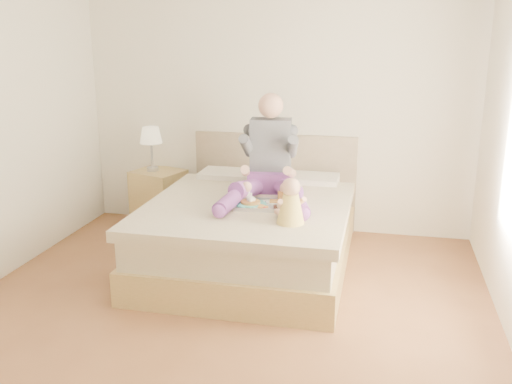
% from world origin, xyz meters
% --- Properties ---
extents(room, '(4.02, 4.22, 2.71)m').
position_xyz_m(room, '(0.08, 0.01, 1.51)').
color(room, brown).
rests_on(room, ground).
extents(bed, '(1.70, 2.18, 1.00)m').
position_xyz_m(bed, '(0.00, 1.08, 0.32)').
color(bed, '#A2864B').
rests_on(bed, ground).
extents(nightstand, '(0.60, 0.56, 0.59)m').
position_xyz_m(nightstand, '(-1.22, 1.88, 0.30)').
color(nightstand, '#A2864B').
rests_on(nightstand, ground).
extents(lamp, '(0.23, 0.23, 0.47)m').
position_xyz_m(lamp, '(-1.28, 1.87, 0.95)').
color(lamp, '#B6B9BE').
rests_on(lamp, nightstand).
extents(adult, '(0.77, 1.14, 0.92)m').
position_xyz_m(adult, '(0.12, 1.20, 0.88)').
color(adult, '#6A3380').
rests_on(adult, bed).
extents(tray, '(0.46, 0.38, 0.12)m').
position_xyz_m(tray, '(0.12, 0.83, 0.64)').
color(tray, '#B6B9BE').
rests_on(tray, bed).
extents(baby, '(0.28, 0.31, 0.36)m').
position_xyz_m(baby, '(0.43, 0.46, 0.75)').
color(baby, '#E4C048').
rests_on(baby, bed).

